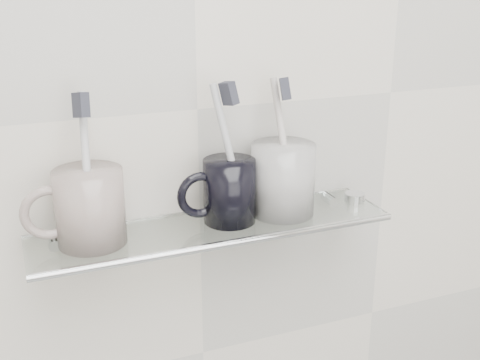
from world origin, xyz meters
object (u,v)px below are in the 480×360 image
mug_right (283,179)px  shelf_glass (214,227)px  mug_left (90,207)px  mug_center (229,191)px

mug_right → shelf_glass: bearing=-164.2°
shelf_glass → mug_right: mug_right is taller
mug_left → mug_center: mug_left is taller
shelf_glass → mug_center: 0.06m
shelf_glass → mug_left: 0.17m
mug_left → mug_center: (0.19, 0.00, -0.00)m
shelf_glass → mug_right: size_ratio=4.86×
mug_center → shelf_glass: bearing=172.7°
shelf_glass → mug_right: bearing=2.7°
mug_left → mug_right: 0.27m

